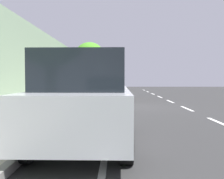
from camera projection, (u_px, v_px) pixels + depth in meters
ground at (121, 107)px, 14.01m from camera, size 68.69×68.69×0.00m
sidewalk at (44, 106)px, 14.07m from camera, size 3.93×42.93×0.15m
curb_edge at (84, 106)px, 14.04m from camera, size 0.16×42.93×0.15m
lane_stripe_centre at (177, 104)px, 15.42m from camera, size 0.14×40.00×0.01m
lane_stripe_bike_edge at (112, 107)px, 14.01m from camera, size 0.12×42.93×0.01m
building_facade at (0, 57)px, 14.01m from camera, size 0.50×42.93×5.13m
parked_sedan_white_nearest at (112, 86)px, 25.75m from camera, size 2.05×4.50×1.52m
parked_suv_tan_second at (108, 84)px, 19.91m from camera, size 2.07×4.75×1.99m
parked_sedan_grey_mid at (102, 93)px, 13.26m from camera, size 2.01×4.49×1.52m
parked_suv_silver_far at (86, 98)px, 6.15m from camera, size 2.00×4.72×1.99m
bicycle_at_curb at (93, 99)px, 14.01m from camera, size 1.46×1.10×0.80m
cyclist_with_backpack at (89, 85)px, 14.42m from camera, size 0.55×0.54×1.80m
street_tree_near_cyclist at (90, 54)px, 29.72m from camera, size 3.05×3.05×5.21m
fire_hydrant at (86, 91)px, 18.85m from camera, size 0.22×0.22×0.84m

